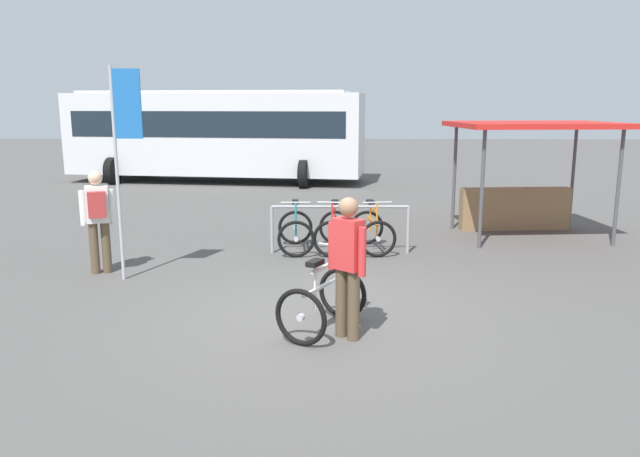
# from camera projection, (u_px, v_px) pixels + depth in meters

# --- Properties ---
(ground_plane) EXTENTS (80.00, 80.00, 0.00)m
(ground_plane) POSITION_uv_depth(u_px,v_px,m) (315.00, 317.00, 7.75)
(ground_plane) COLOR #514F4C
(bike_rack_rail) EXTENTS (2.51, 0.11, 0.88)m
(bike_rack_rail) POSITION_uv_depth(u_px,v_px,m) (340.00, 218.00, 10.95)
(bike_rack_rail) COLOR #99999E
(bike_rack_rail) RESTS_ON ground
(racked_bike_teal) EXTENTS (0.73, 1.13, 0.97)m
(racked_bike_teal) POSITION_uv_depth(u_px,v_px,m) (296.00, 231.00, 11.18)
(racked_bike_teal) COLOR black
(racked_bike_teal) RESTS_ON ground
(racked_bike_red) EXTENTS (0.75, 1.15, 0.97)m
(racked_bike_red) POSITION_uv_depth(u_px,v_px,m) (334.00, 231.00, 11.18)
(racked_bike_red) COLOR black
(racked_bike_red) RESTS_ON ground
(racked_bike_orange) EXTENTS (0.81, 1.17, 0.97)m
(racked_bike_orange) POSITION_uv_depth(u_px,v_px,m) (372.00, 231.00, 11.19)
(racked_bike_orange) COLOR black
(racked_bike_orange) RESTS_ON ground
(featured_bicycle) EXTENTS (1.09, 1.26, 1.09)m
(featured_bicycle) POSITION_uv_depth(u_px,v_px,m) (328.00, 289.00, 7.29)
(featured_bicycle) COLOR black
(featured_bicycle) RESTS_ON ground
(person_with_featured_bike) EXTENTS (0.42, 0.39, 1.64)m
(person_with_featured_bike) POSITION_uv_depth(u_px,v_px,m) (348.00, 262.00, 6.89)
(person_with_featured_bike) COLOR brown
(person_with_featured_bike) RESTS_ON ground
(pedestrian_with_backpack) EXTENTS (0.51, 0.41, 1.64)m
(pedestrian_with_backpack) POSITION_uv_depth(u_px,v_px,m) (98.00, 215.00, 9.58)
(pedestrian_with_backpack) COLOR brown
(pedestrian_with_backpack) RESTS_ON ground
(bus_distant) EXTENTS (10.24, 4.26, 3.08)m
(bus_distant) POSITION_uv_depth(u_px,v_px,m) (216.00, 131.00, 20.96)
(bus_distant) COLOR silver
(bus_distant) RESTS_ON ground
(market_stall) EXTENTS (3.28, 2.56, 2.30)m
(market_stall) POSITION_uv_depth(u_px,v_px,m) (525.00, 167.00, 12.48)
(market_stall) COLOR #4C4C51
(market_stall) RESTS_ON ground
(banner_flag) EXTENTS (0.45, 0.05, 3.20)m
(banner_flag) POSITION_uv_depth(u_px,v_px,m) (123.00, 133.00, 8.97)
(banner_flag) COLOR #B2B2B7
(banner_flag) RESTS_ON ground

